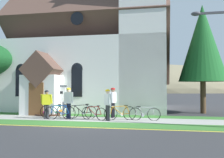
% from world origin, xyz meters
% --- Properties ---
extents(ground, '(140.00, 140.00, 0.00)m').
position_xyz_m(ground, '(0.00, 4.00, 0.00)').
color(ground, '#333335').
extents(sidewalk_slab, '(32.00, 2.12, 0.01)m').
position_xyz_m(sidewalk_slab, '(-1.77, 1.78, 0.01)').
color(sidewalk_slab, '#A8A59E').
rests_on(sidewalk_slab, ground).
extents(grass_verge, '(32.00, 1.74, 0.01)m').
position_xyz_m(grass_verge, '(-1.77, -0.15, 0.00)').
color(grass_verge, '#38722D').
rests_on(grass_verge, ground).
extents(church_lawn, '(24.00, 1.53, 0.01)m').
position_xyz_m(church_lawn, '(-1.77, 3.61, 0.00)').
color(church_lawn, '#38722D').
rests_on(church_lawn, ground).
extents(curb_paint_stripe, '(28.00, 0.16, 0.01)m').
position_xyz_m(curb_paint_stripe, '(-1.77, -1.17, 0.00)').
color(curb_paint_stripe, yellow).
rests_on(curb_paint_stripe, ground).
extents(church_building, '(12.41, 11.57, 13.58)m').
position_xyz_m(church_building, '(-1.38, 8.88, 4.98)').
color(church_building, white).
rests_on(church_building, ground).
extents(church_sign, '(2.02, 0.18, 1.94)m').
position_xyz_m(church_sign, '(-3.27, 3.77, 1.30)').
color(church_sign, '#474C56').
rests_on(church_sign, ground).
extents(flower_bed, '(1.94, 1.94, 0.34)m').
position_xyz_m(flower_bed, '(-3.26, 3.41, 0.09)').
color(flower_bed, '#382319').
rests_on(flower_bed, ground).
extents(bicycle_white, '(1.62, 0.70, 0.82)m').
position_xyz_m(bicycle_white, '(0.20, 1.55, 0.37)').
color(bicycle_white, black).
rests_on(bicycle_white, ground).
extents(bicycle_green, '(1.83, 0.14, 0.86)m').
position_xyz_m(bicycle_green, '(-0.68, 2.12, 0.39)').
color(bicycle_green, black).
rests_on(bicycle_green, ground).
extents(bicycle_red, '(1.71, 0.37, 0.87)m').
position_xyz_m(bicycle_red, '(-1.68, 1.28, 0.39)').
color(bicycle_red, black).
rests_on(bicycle_red, ground).
extents(bicycle_black, '(1.70, 0.72, 0.84)m').
position_xyz_m(bicycle_black, '(1.65, 1.77, 0.39)').
color(bicycle_black, black).
rests_on(bicycle_black, ground).
extents(bicycle_blue, '(1.72, 0.09, 0.78)m').
position_xyz_m(bicycle_blue, '(2.97, 1.81, 0.37)').
color(bicycle_blue, black).
rests_on(bicycle_blue, ground).
extents(bicycle_yellow, '(1.73, 0.25, 0.82)m').
position_xyz_m(bicycle_yellow, '(-2.35, 2.02, 0.38)').
color(bicycle_yellow, black).
rests_on(bicycle_yellow, ground).
extents(cyclist_in_red_jersey, '(0.46, 0.62, 1.70)m').
position_xyz_m(cyclist_in_red_jersey, '(1.04, 1.28, 1.00)').
color(cyclist_in_red_jersey, '#2D2D33').
rests_on(cyclist_in_red_jersey, ground).
extents(cyclist_in_white_jersey, '(0.63, 0.41, 1.78)m').
position_xyz_m(cyclist_in_white_jersey, '(-1.34, 1.68, 1.06)').
color(cyclist_in_white_jersey, '#191E38').
rests_on(cyclist_in_white_jersey, ground).
extents(cyclist_in_green_jersey, '(0.34, 0.75, 1.78)m').
position_xyz_m(cyclist_in_green_jersey, '(1.05, 2.69, 1.06)').
color(cyclist_in_green_jersey, black).
rests_on(cyclist_in_green_jersey, ground).
extents(cyclist_in_orange_jersey, '(0.65, 0.31, 1.64)m').
position_xyz_m(cyclist_in_orange_jersey, '(-2.52, 1.31, 0.95)').
color(cyclist_in_orange_jersey, '#2D2D33').
rests_on(cyclist_in_orange_jersey, ground).
extents(roadside_conifer, '(3.30, 3.30, 7.55)m').
position_xyz_m(roadside_conifer, '(6.65, 6.42, 4.85)').
color(roadside_conifer, '#4C3823').
rests_on(roadside_conifer, ground).
extents(distant_hill, '(92.90, 52.18, 19.75)m').
position_xyz_m(distant_hill, '(-5.96, 83.52, 0.00)').
color(distant_hill, '#847A5B').
rests_on(distant_hill, ground).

